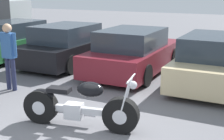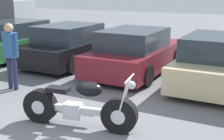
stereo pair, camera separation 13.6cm
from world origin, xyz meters
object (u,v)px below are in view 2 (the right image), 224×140
person_standing (11,51)px  parked_car_black (72,45)px  parked_car_maroon (136,52)px  parked_car_green (19,40)px  motorcycle (77,105)px  parked_car_champagne (218,62)px

person_standing → parked_car_black: bearing=96.2°
parked_car_maroon → person_standing: bearing=-125.0°
parked_car_green → parked_car_maroon: bearing=-1.9°
parked_car_green → parked_car_maroon: (5.09, -0.17, 0.00)m
motorcycle → parked_car_champagne: (1.89, 4.14, 0.22)m
motorcycle → parked_car_black: size_ratio=0.55×
parked_car_maroon → parked_car_champagne: same height
parked_car_green → parked_car_champagne: 7.64m
parked_car_green → person_standing: person_standing is taller
motorcycle → parked_car_maroon: bearing=98.7°
parked_car_green → person_standing: size_ratio=2.42×
parked_car_maroon → person_standing: 3.83m
parked_car_green → parked_car_maroon: same height
parked_car_green → parked_car_champagne: (7.63, -0.31, 0.00)m
parked_car_green → person_standing: bearing=-48.7°
parked_car_maroon → person_standing: size_ratio=2.42×
parked_car_maroon → parked_car_green: bearing=178.1°
parked_car_black → person_standing: size_ratio=2.42×
parked_car_maroon → parked_car_champagne: (2.54, -0.14, 0.00)m
parked_car_green → parked_car_black: size_ratio=1.00×
parked_car_champagne → parked_car_black: bearing=176.9°
parked_car_champagne → parked_car_maroon: bearing=176.9°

